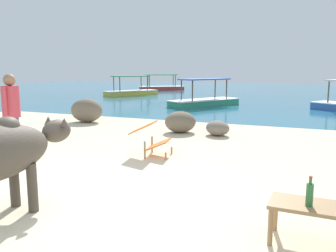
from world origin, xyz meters
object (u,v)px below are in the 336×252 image
Objects in this scene: person_standing at (11,110)px; boat_green at (204,100)px; deck_chair_far at (151,137)px; boat_yellow at (131,91)px; boat_red at (162,87)px; low_bench_table at (310,211)px; bottle at (310,194)px.

boat_green is at bearing 72.46° from person_standing.
deck_chair_far is 0.52× the size of person_standing.
deck_chair_far is at bearing -121.27° from boat_yellow.
person_standing is 0.43× the size of boat_green.
boat_green and boat_red have the same top height.
boat_yellow is 1.03× the size of boat_red.
bottle reaches higher than low_bench_table.
bottle is 13.37m from boat_green.
boat_yellow and boat_red have the same top height.
low_bench_table is 20.55m from boat_yellow.
boat_red is at bearing 62.99° from boat_green.
boat_red is (-8.87, 20.67, -0.13)m from deck_chair_far.
deck_chair_far is 0.23× the size of boat_red.
boat_green is at bearing 112.99° from low_bench_table.
boat_red is (-0.49, 6.17, 0.00)m from boat_yellow.
bottle is at bearing -30.59° from person_standing.
boat_green reaches higher than bottle.
bottle is 5.41m from person_standing.
boat_green is (-1.87, 9.77, -0.13)m from deck_chair_far.
bottle is at bearing -128.56° from boat_green.
bottle is 0.35× the size of deck_chair_far.
deck_chair_far is at bearing 140.04° from low_bench_table.
boat_green is 8.04m from boat_yellow.
boat_green is 0.99× the size of boat_yellow.
boat_yellow is at bearing 123.38° from bottle.
deck_chair_far is 9.95m from boat_green.
person_standing is 11.10m from boat_green.
boat_green is at bearing 111.15° from bottle.
person_standing is (-2.25, -1.30, 0.56)m from deck_chair_far.
person_standing reaches higher than low_bench_table.
bottle is 0.08× the size of boat_yellow.
boat_green and boat_yellow have the same top height.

